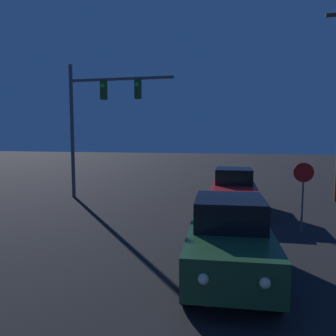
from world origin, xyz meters
name	(u,v)px	position (x,y,z in m)	size (l,w,h in m)	color
car_near	(229,239)	(2.25, 8.08, 0.89)	(1.99, 4.10, 1.78)	#1E4728
car_far	(234,190)	(2.25, 14.76, 0.89)	(1.87, 4.05, 1.78)	#B21E1E
traffic_signal_mast	(96,109)	(-4.53, 16.27, 4.44)	(5.34, 0.30, 6.67)	#4C4C51
stop_sign	(303,185)	(4.44, 11.97, 1.57)	(0.62, 0.07, 2.29)	#4C4C51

